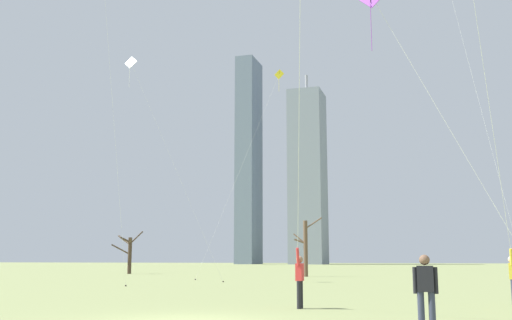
{
  "coord_description": "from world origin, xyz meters",
  "views": [
    {
      "loc": [
        6.0,
        -13.94,
        1.54
      ],
      "look_at": [
        0.0,
        6.0,
        4.98
      ],
      "focal_mm": 41.94,
      "sensor_mm": 36.0,
      "label": 1
    }
  ],
  "objects_px": {
    "kite_flyer_foreground_left_red": "(505,228)",
    "bare_tree_right_of_center": "(129,252)",
    "bystander_watching_nearby": "(426,289)",
    "bare_tree_left_of_center": "(306,247)",
    "kite_flyer_midfield_center_orange": "(301,123)",
    "distant_kite_low_near_trees_yellow": "(269,101)",
    "kite_flyer_midfield_right_purple": "(499,225)",
    "distant_kite_drifting_right_white": "(137,78)"
  },
  "relations": [
    {
      "from": "bystander_watching_nearby",
      "to": "bare_tree_left_of_center",
      "type": "height_order",
      "value": "bare_tree_left_of_center"
    },
    {
      "from": "distant_kite_drifting_right_white",
      "to": "bare_tree_left_of_center",
      "type": "bearing_deg",
      "value": 60.15
    },
    {
      "from": "bare_tree_right_of_center",
      "to": "bare_tree_left_of_center",
      "type": "distance_m",
      "value": 19.84
    },
    {
      "from": "bare_tree_right_of_center",
      "to": "bystander_watching_nearby",
      "type": "bearing_deg",
      "value": -54.63
    },
    {
      "from": "distant_kite_low_near_trees_yellow",
      "to": "bare_tree_left_of_center",
      "type": "height_order",
      "value": "distant_kite_low_near_trees_yellow"
    },
    {
      "from": "bare_tree_right_of_center",
      "to": "bare_tree_left_of_center",
      "type": "height_order",
      "value": "bare_tree_left_of_center"
    },
    {
      "from": "kite_flyer_foreground_left_red",
      "to": "kite_flyer_midfield_center_orange",
      "type": "distance_m",
      "value": 8.6
    },
    {
      "from": "bare_tree_right_of_center",
      "to": "kite_flyer_foreground_left_red",
      "type": "bearing_deg",
      "value": -46.48
    },
    {
      "from": "distant_kite_drifting_right_white",
      "to": "bare_tree_right_of_center",
      "type": "bearing_deg",
      "value": 119.07
    },
    {
      "from": "kite_flyer_midfield_right_purple",
      "to": "bare_tree_right_of_center",
      "type": "distance_m",
      "value": 48.5
    },
    {
      "from": "distant_kite_low_near_trees_yellow",
      "to": "distant_kite_drifting_right_white",
      "type": "relative_size",
      "value": 1.03
    },
    {
      "from": "kite_flyer_foreground_left_red",
      "to": "distant_kite_low_near_trees_yellow",
      "type": "xyz_separation_m",
      "value": [
        -14.26,
        22.14,
        11.13
      ]
    },
    {
      "from": "kite_flyer_foreground_left_red",
      "to": "bare_tree_right_of_center",
      "type": "xyz_separation_m",
      "value": [
        -32.61,
        34.34,
        -0.3
      ]
    },
    {
      "from": "kite_flyer_foreground_left_red",
      "to": "distant_kite_drifting_right_white",
      "type": "xyz_separation_m",
      "value": [
        -21.9,
        15.08,
        11.55
      ]
    },
    {
      "from": "kite_flyer_foreground_left_red",
      "to": "bare_tree_left_of_center",
      "type": "relative_size",
      "value": 2.81
    },
    {
      "from": "distant_kite_drifting_right_white",
      "to": "bare_tree_right_of_center",
      "type": "distance_m",
      "value": 25.02
    },
    {
      "from": "kite_flyer_foreground_left_red",
      "to": "distant_kite_drifting_right_white",
      "type": "bearing_deg",
      "value": 145.45
    },
    {
      "from": "bare_tree_right_of_center",
      "to": "bare_tree_left_of_center",
      "type": "bearing_deg",
      "value": -11.95
    },
    {
      "from": "kite_flyer_midfield_center_orange",
      "to": "bare_tree_right_of_center",
      "type": "height_order",
      "value": "kite_flyer_midfield_center_orange"
    },
    {
      "from": "kite_flyer_foreground_left_red",
      "to": "kite_flyer_midfield_center_orange",
      "type": "height_order",
      "value": "kite_flyer_midfield_center_orange"
    },
    {
      "from": "kite_flyer_foreground_left_red",
      "to": "bare_tree_left_of_center",
      "type": "xyz_separation_m",
      "value": [
        -13.2,
        30.23,
        -0.0
      ]
    },
    {
      "from": "kite_flyer_midfield_center_orange",
      "to": "bare_tree_right_of_center",
      "type": "relative_size",
      "value": 4.22
    },
    {
      "from": "kite_flyer_foreground_left_red",
      "to": "bystander_watching_nearby",
      "type": "height_order",
      "value": "kite_flyer_foreground_left_red"
    },
    {
      "from": "bare_tree_left_of_center",
      "to": "kite_flyer_midfield_right_purple",
      "type": "bearing_deg",
      "value": -68.21
    },
    {
      "from": "kite_flyer_foreground_left_red",
      "to": "kite_flyer_midfield_center_orange",
      "type": "relative_size",
      "value": 0.78
    },
    {
      "from": "kite_flyer_midfield_center_orange",
      "to": "kite_flyer_midfield_right_purple",
      "type": "bearing_deg",
      "value": 38.72
    },
    {
      "from": "bystander_watching_nearby",
      "to": "distant_kite_low_near_trees_yellow",
      "type": "relative_size",
      "value": 0.1
    },
    {
      "from": "bystander_watching_nearby",
      "to": "bare_tree_left_of_center",
      "type": "relative_size",
      "value": 0.31
    },
    {
      "from": "kite_flyer_midfield_right_purple",
      "to": "distant_kite_drifting_right_white",
      "type": "xyz_separation_m",
      "value": [
        -21.54,
        16.96,
        11.56
      ]
    },
    {
      "from": "kite_flyer_midfield_center_orange",
      "to": "distant_kite_low_near_trees_yellow",
      "type": "bearing_deg",
      "value": 107.2
    },
    {
      "from": "kite_flyer_midfield_center_orange",
      "to": "distant_kite_low_near_trees_yellow",
      "type": "xyz_separation_m",
      "value": [
        -8.72,
        28.18,
        8.54
      ]
    },
    {
      "from": "kite_flyer_foreground_left_red",
      "to": "distant_kite_low_near_trees_yellow",
      "type": "height_order",
      "value": "distant_kite_low_near_trees_yellow"
    },
    {
      "from": "kite_flyer_midfield_right_purple",
      "to": "distant_kite_drifting_right_white",
      "type": "height_order",
      "value": "distant_kite_drifting_right_white"
    },
    {
      "from": "kite_flyer_midfield_right_purple",
      "to": "bystander_watching_nearby",
      "type": "distance_m",
      "value": 6.79
    },
    {
      "from": "kite_flyer_midfield_center_orange",
      "to": "bare_tree_left_of_center",
      "type": "bearing_deg",
      "value": 101.93
    },
    {
      "from": "bystander_watching_nearby",
      "to": "distant_kite_low_near_trees_yellow",
      "type": "height_order",
      "value": "distant_kite_low_near_trees_yellow"
    },
    {
      "from": "kite_flyer_midfield_right_purple",
      "to": "kite_flyer_foreground_left_red",
      "type": "bearing_deg",
      "value": 79.14
    },
    {
      "from": "distant_kite_low_near_trees_yellow",
      "to": "distant_kite_drifting_right_white",
      "type": "xyz_separation_m",
      "value": [
        -7.64,
        -7.06,
        0.42
      ]
    },
    {
      "from": "distant_kite_drifting_right_white",
      "to": "bare_tree_left_of_center",
      "type": "xyz_separation_m",
      "value": [
        8.7,
        15.16,
        -11.55
      ]
    },
    {
      "from": "bare_tree_right_of_center",
      "to": "bare_tree_left_of_center",
      "type": "xyz_separation_m",
      "value": [
        19.41,
        -4.11,
        0.29
      ]
    },
    {
      "from": "kite_flyer_foreground_left_red",
      "to": "kite_flyer_midfield_right_purple",
      "type": "height_order",
      "value": "kite_flyer_foreground_left_red"
    },
    {
      "from": "kite_flyer_midfield_center_orange",
      "to": "bare_tree_left_of_center",
      "type": "height_order",
      "value": "kite_flyer_midfield_center_orange"
    }
  ]
}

